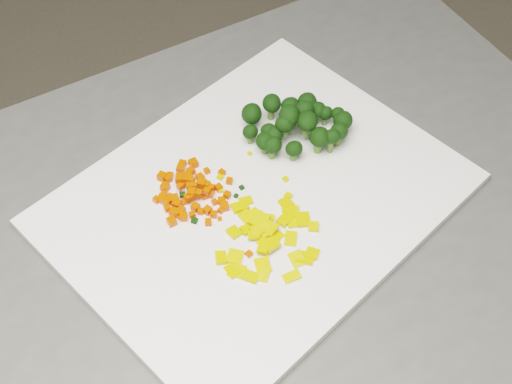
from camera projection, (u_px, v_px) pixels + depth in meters
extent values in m
cube|color=#4E4E4B|center=(247.00, 374.00, 1.26)|extent=(1.19, 1.00, 0.90)
cube|color=white|center=(256.00, 200.00, 0.92)|extent=(0.62, 0.59, 0.01)
cube|color=#E23602|center=(222.00, 201.00, 0.90)|extent=(0.01, 0.01, 0.01)
cube|color=#E23602|center=(200.00, 178.00, 0.93)|extent=(0.01, 0.01, 0.01)
cube|color=#E23602|center=(222.00, 173.00, 0.93)|extent=(0.01, 0.01, 0.01)
cube|color=#E23602|center=(166.00, 200.00, 0.91)|extent=(0.01, 0.01, 0.01)
cube|color=#E23602|center=(157.00, 200.00, 0.91)|extent=(0.01, 0.01, 0.01)
cube|color=#E23602|center=(176.00, 202.00, 0.91)|extent=(0.01, 0.01, 0.01)
cube|color=#E23602|center=(225.00, 207.00, 0.90)|extent=(0.01, 0.01, 0.01)
cube|color=#E23602|center=(165.00, 187.00, 0.92)|extent=(0.01, 0.01, 0.01)
cube|color=#E23602|center=(202.00, 183.00, 0.91)|extent=(0.01, 0.01, 0.01)
cube|color=#E23602|center=(192.00, 215.00, 0.89)|extent=(0.01, 0.01, 0.01)
cube|color=#E23602|center=(176.00, 202.00, 0.90)|extent=(0.01, 0.01, 0.01)
cube|color=#E23602|center=(193.00, 163.00, 0.94)|extent=(0.01, 0.01, 0.01)
cube|color=#E23602|center=(168.00, 179.00, 0.93)|extent=(0.01, 0.01, 0.01)
cube|color=#E23602|center=(195.00, 207.00, 0.90)|extent=(0.01, 0.01, 0.01)
cube|color=#E23602|center=(164.00, 195.00, 0.91)|extent=(0.01, 0.01, 0.01)
cube|color=#E23602|center=(194.00, 186.00, 0.91)|extent=(0.01, 0.01, 0.01)
cube|color=#E23602|center=(208.00, 222.00, 0.89)|extent=(0.01, 0.01, 0.01)
cube|color=#E23602|center=(193.00, 194.00, 0.90)|extent=(0.01, 0.01, 0.01)
cube|color=#E23602|center=(219.00, 188.00, 0.92)|extent=(0.01, 0.01, 0.01)
cube|color=#E23602|center=(188.00, 176.00, 0.93)|extent=(0.01, 0.01, 0.01)
cube|color=#E23602|center=(170.00, 176.00, 0.93)|extent=(0.01, 0.01, 0.01)
cube|color=#E23602|center=(175.00, 199.00, 0.91)|extent=(0.01, 0.01, 0.01)
cube|color=#E23602|center=(181.00, 184.00, 0.92)|extent=(0.01, 0.01, 0.01)
cube|color=#E23602|center=(172.00, 221.00, 0.88)|extent=(0.01, 0.01, 0.01)
cube|color=#E23602|center=(182.00, 210.00, 0.90)|extent=(0.01, 0.01, 0.01)
cube|color=#E23602|center=(183.00, 202.00, 0.90)|extent=(0.01, 0.01, 0.01)
cube|color=#E23602|center=(162.00, 177.00, 0.93)|extent=(0.01, 0.01, 0.01)
cube|color=#E23602|center=(162.00, 199.00, 0.91)|extent=(0.01, 0.01, 0.01)
cube|color=#E23602|center=(192.00, 193.00, 0.90)|extent=(0.01, 0.01, 0.01)
cube|color=#E23602|center=(191.00, 171.00, 0.93)|extent=(0.01, 0.01, 0.01)
cube|color=#E23602|center=(207.00, 191.00, 0.90)|extent=(0.01, 0.01, 0.01)
cube|color=#E23602|center=(221.00, 210.00, 0.90)|extent=(0.01, 0.01, 0.01)
cube|color=#E23602|center=(221.00, 201.00, 0.91)|extent=(0.01, 0.01, 0.01)
cube|color=#E23602|center=(167.00, 208.00, 0.90)|extent=(0.01, 0.01, 0.01)
cube|color=#E23602|center=(171.00, 199.00, 0.91)|extent=(0.01, 0.01, 0.01)
cube|color=#E23602|center=(208.00, 210.00, 0.90)|extent=(0.01, 0.01, 0.01)
cube|color=#E23602|center=(214.00, 214.00, 0.89)|extent=(0.01, 0.01, 0.01)
cube|color=#E23602|center=(174.00, 212.00, 0.89)|extent=(0.01, 0.01, 0.01)
cube|color=#E23602|center=(222.00, 173.00, 0.93)|extent=(0.01, 0.01, 0.01)
cube|color=#E23602|center=(191.00, 180.00, 0.91)|extent=(0.01, 0.01, 0.01)
cube|color=#E23602|center=(229.00, 181.00, 0.93)|extent=(0.01, 0.01, 0.01)
cube|color=#E23602|center=(201.00, 211.00, 0.90)|extent=(0.01, 0.01, 0.01)
cube|color=#E23602|center=(215.00, 202.00, 0.90)|extent=(0.01, 0.01, 0.01)
cube|color=#E23602|center=(206.00, 185.00, 0.91)|extent=(0.01, 0.01, 0.01)
cube|color=#E23602|center=(210.00, 193.00, 0.91)|extent=(0.01, 0.01, 0.01)
cube|color=#E23602|center=(167.00, 202.00, 0.90)|extent=(0.01, 0.01, 0.01)
cube|color=#E23602|center=(177.00, 204.00, 0.90)|extent=(0.01, 0.01, 0.01)
cube|color=#E23602|center=(180.00, 179.00, 0.92)|extent=(0.01, 0.01, 0.01)
cube|color=#E23602|center=(178.00, 205.00, 0.90)|extent=(0.01, 0.01, 0.01)
cube|color=#E23602|center=(227.00, 195.00, 0.91)|extent=(0.01, 0.01, 0.01)
cube|color=#E23602|center=(184.00, 217.00, 0.89)|extent=(0.01, 0.01, 0.01)
cube|color=#E23602|center=(212.00, 187.00, 0.91)|extent=(0.01, 0.01, 0.01)
cube|color=#E23602|center=(199.00, 193.00, 0.90)|extent=(0.01, 0.01, 0.01)
cube|color=#E23602|center=(180.00, 187.00, 0.91)|extent=(0.01, 0.01, 0.01)
cube|color=#E23602|center=(177.00, 213.00, 0.89)|extent=(0.01, 0.01, 0.01)
cube|color=#E23602|center=(181.00, 169.00, 0.94)|extent=(0.01, 0.01, 0.01)
cube|color=#E23602|center=(186.00, 179.00, 0.92)|extent=(0.01, 0.01, 0.01)
cube|color=#E23602|center=(189.00, 197.00, 0.90)|extent=(0.01, 0.01, 0.01)
cube|color=#E23602|center=(184.00, 177.00, 0.92)|extent=(0.01, 0.01, 0.01)
cube|color=#E23602|center=(189.00, 186.00, 0.91)|extent=(0.01, 0.01, 0.01)
cube|color=#E23602|center=(207.00, 171.00, 0.94)|extent=(0.01, 0.01, 0.01)
cube|color=#E23602|center=(182.00, 164.00, 0.94)|extent=(0.01, 0.01, 0.01)
cube|color=gold|center=(292.00, 277.00, 0.84)|extent=(0.02, 0.02, 0.01)
cube|color=gold|center=(234.00, 232.00, 0.88)|extent=(0.02, 0.02, 0.01)
cube|color=gold|center=(274.00, 241.00, 0.87)|extent=(0.02, 0.02, 0.01)
cube|color=gold|center=(305.00, 257.00, 0.86)|extent=(0.03, 0.03, 0.01)
cube|color=gold|center=(257.00, 230.00, 0.87)|extent=(0.02, 0.02, 0.01)
cube|color=gold|center=(287.00, 208.00, 0.90)|extent=(0.02, 0.02, 0.01)
cube|color=gold|center=(286.00, 203.00, 0.91)|extent=(0.02, 0.02, 0.01)
cube|color=gold|center=(255.00, 214.00, 0.89)|extent=(0.02, 0.02, 0.01)
cube|color=gold|center=(266.00, 239.00, 0.87)|extent=(0.03, 0.02, 0.01)
cube|color=gold|center=(254.00, 235.00, 0.87)|extent=(0.02, 0.01, 0.00)
cube|color=gold|center=(270.00, 228.00, 0.87)|extent=(0.03, 0.03, 0.01)
cube|color=gold|center=(314.00, 227.00, 0.88)|extent=(0.02, 0.02, 0.01)
cube|color=gold|center=(237.00, 271.00, 0.84)|extent=(0.03, 0.02, 0.01)
cube|color=gold|center=(289.00, 211.00, 0.90)|extent=(0.01, 0.02, 0.01)
cube|color=gold|center=(270.00, 245.00, 0.86)|extent=(0.03, 0.03, 0.01)
cube|color=gold|center=(265.00, 230.00, 0.87)|extent=(0.02, 0.02, 0.01)
cube|color=gold|center=(267.00, 243.00, 0.87)|extent=(0.02, 0.02, 0.01)
cube|color=gold|center=(221.00, 258.00, 0.85)|extent=(0.01, 0.02, 0.01)
cube|color=gold|center=(263.00, 275.00, 0.84)|extent=(0.02, 0.02, 0.01)
cube|color=gold|center=(312.00, 253.00, 0.86)|extent=(0.02, 0.02, 0.01)
cube|color=gold|center=(247.00, 230.00, 0.88)|extent=(0.02, 0.02, 0.01)
cube|color=gold|center=(263.00, 266.00, 0.85)|extent=(0.02, 0.02, 0.01)
cube|color=gold|center=(263.00, 246.00, 0.86)|extent=(0.02, 0.02, 0.01)
cube|color=gold|center=(257.00, 232.00, 0.87)|extent=(0.02, 0.02, 0.01)
cube|color=gold|center=(261.00, 217.00, 0.89)|extent=(0.02, 0.02, 0.01)
cube|color=gold|center=(234.00, 270.00, 0.85)|extent=(0.02, 0.03, 0.01)
cube|color=gold|center=(291.00, 212.00, 0.90)|extent=(0.02, 0.02, 0.01)
cube|color=gold|center=(303.00, 219.00, 0.89)|extent=(0.02, 0.02, 0.01)
cube|color=gold|center=(246.00, 217.00, 0.89)|extent=(0.02, 0.02, 0.01)
cube|color=gold|center=(285.00, 220.00, 0.89)|extent=(0.02, 0.02, 0.01)
cube|color=gold|center=(275.00, 236.00, 0.88)|extent=(0.03, 0.02, 0.01)
cube|color=gold|center=(297.00, 259.00, 0.85)|extent=(0.02, 0.02, 0.01)
cube|color=gold|center=(255.00, 217.00, 0.89)|extent=(0.02, 0.02, 0.01)
cube|color=gold|center=(246.00, 201.00, 0.91)|extent=(0.02, 0.01, 0.01)
cube|color=gold|center=(269.00, 230.00, 0.87)|extent=(0.02, 0.02, 0.01)
cube|color=gold|center=(290.00, 239.00, 0.87)|extent=(0.02, 0.02, 0.01)
cube|color=gold|center=(258.00, 223.00, 0.88)|extent=(0.02, 0.02, 0.01)
cube|color=gold|center=(294.00, 222.00, 0.89)|extent=(0.02, 0.02, 0.00)
cube|color=gold|center=(235.00, 257.00, 0.86)|extent=(0.02, 0.03, 0.01)
cube|color=gold|center=(250.00, 276.00, 0.84)|extent=(0.02, 0.02, 0.01)
cube|color=gold|center=(240.00, 207.00, 0.90)|extent=(0.02, 0.02, 0.01)
cube|color=#E23602|center=(220.00, 219.00, 0.89)|extent=(0.01, 0.01, 0.00)
cube|color=gold|center=(220.00, 177.00, 0.93)|extent=(0.01, 0.01, 0.01)
cube|color=#E23602|center=(249.00, 254.00, 0.86)|extent=(0.01, 0.01, 0.01)
cube|color=#E23602|center=(180.00, 217.00, 0.89)|extent=(0.01, 0.01, 0.00)
cube|color=gold|center=(285.00, 179.00, 0.93)|extent=(0.01, 0.01, 0.00)
cube|color=black|center=(242.00, 188.00, 0.92)|extent=(0.01, 0.01, 0.00)
cube|color=black|center=(236.00, 196.00, 0.91)|extent=(0.01, 0.01, 0.00)
cube|color=gold|center=(271.00, 218.00, 0.89)|extent=(0.01, 0.01, 0.01)
cube|color=#E23602|center=(205.00, 196.00, 0.91)|extent=(0.01, 0.01, 0.01)
cube|color=gold|center=(250.00, 154.00, 0.96)|extent=(0.01, 0.01, 0.00)
cube|color=gold|center=(221.00, 190.00, 0.92)|extent=(0.01, 0.01, 0.00)
cube|color=black|center=(182.00, 195.00, 0.91)|extent=(0.01, 0.01, 0.01)
cube|color=gold|center=(288.00, 196.00, 0.91)|extent=(0.01, 0.01, 0.01)
cube|color=#E23602|center=(212.00, 189.00, 0.92)|extent=(0.01, 0.01, 0.01)
cube|color=black|center=(194.00, 221.00, 0.89)|extent=(0.01, 0.01, 0.00)
cube|color=gold|center=(266.00, 221.00, 0.89)|extent=(0.01, 0.01, 0.01)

